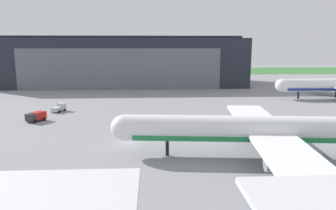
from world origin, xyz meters
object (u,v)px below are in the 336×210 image
object	(u,v)px
airliner_far_right	(336,86)
baggage_tug	(59,108)
maintenance_hangar	(123,61)
ops_van	(36,116)
airliner_near_right	(263,130)

from	to	relation	value
airliner_far_right	baggage_tug	size ratio (longest dim) A/B	8.67
airliner_far_right	baggage_tug	xyz separation A→B (m)	(-85.41, -16.23, -3.39)
maintenance_hangar	airliner_far_right	bearing A→B (deg)	-31.21
maintenance_hangar	baggage_tug	xyz separation A→B (m)	(-12.33, -60.51, -9.26)
baggage_tug	airliner_far_right	bearing A→B (deg)	10.76
maintenance_hangar	ops_van	size ratio (longest dim) A/B	21.24
maintenance_hangar	baggage_tug	distance (m)	62.44
ops_van	baggage_tug	world-z (taller)	ops_van
airliner_near_right	ops_van	bearing A→B (deg)	148.90
maintenance_hangar	baggage_tug	size ratio (longest dim) A/B	22.58
airliner_far_right	airliner_near_right	size ratio (longest dim) A/B	0.85
airliner_near_right	baggage_tug	bearing A→B (deg)	138.02
ops_van	baggage_tug	xyz separation A→B (m)	(2.26, 11.13, -0.21)
airliner_near_right	airliner_far_right	bearing A→B (deg)	51.34
ops_van	maintenance_hangar	bearing A→B (deg)	78.49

